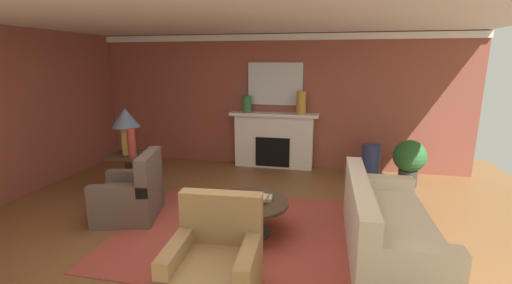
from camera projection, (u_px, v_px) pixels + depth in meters
The scene contains 20 objects.
ground_plane at pixel (220, 241), 4.35m from camera, with size 9.43×9.43×0.00m, color brown.
wall_fireplace at pixel (270, 101), 7.29m from camera, with size 7.85×0.12×2.70m, color brown.
ceiling_panel at pixel (223, 11), 4.02m from camera, with size 7.85×7.31×0.06m, color white.
crown_moulding at pixel (270, 37), 6.92m from camera, with size 7.85×0.08×0.12m, color white.
area_rug at pixel (249, 233), 4.53m from camera, with size 3.38×2.57×0.01m, color #993D33.
fireplace at pixel (274, 142), 7.25m from camera, with size 1.80×0.35×1.14m.
mantel_mirror at pixel (275, 84), 7.10m from camera, with size 1.11×0.04×0.85m, color silver.
sofa at pixel (385, 229), 4.02m from camera, with size 0.95×2.12×0.85m.
armchair_near_window at pixel (131, 197), 4.92m from camera, with size 0.97×0.97×0.95m.
armchair_facing_fireplace at pixel (215, 269), 3.23m from camera, with size 0.85×0.85×0.95m.
coffee_table at pixel (249, 209), 4.46m from camera, with size 1.00×1.00×0.45m.
side_table at pixel (130, 172), 5.74m from camera, with size 0.56×0.56×0.70m.
table_lamp at pixel (126, 122), 5.55m from camera, with size 0.44×0.44×0.75m.
vase_mantel_left at pixel (247, 104), 7.14m from camera, with size 0.18×0.18×0.33m, color #33703D.
vase_tall_corner at pixel (371, 161), 6.61m from camera, with size 0.35×0.35×0.65m, color navy.
vase_mantel_right at pixel (301, 103), 6.90m from camera, with size 0.19×0.19×0.45m, color #B7892D.
vase_on_side_table at pixel (132, 142), 5.47m from camera, with size 0.12×0.12×0.46m, color #9E3328.
book_red_cover at pixel (263, 198), 4.45m from camera, with size 0.22×0.16×0.05m, color tan.
book_art_folio at pixel (259, 197), 4.39m from camera, with size 0.22×0.19×0.03m, color tan.
potted_plant at pixel (409, 159), 6.13m from camera, with size 0.56×0.56×0.83m.
Camera 1 is at (1.29, -3.77, 2.18)m, focal length 24.66 mm.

